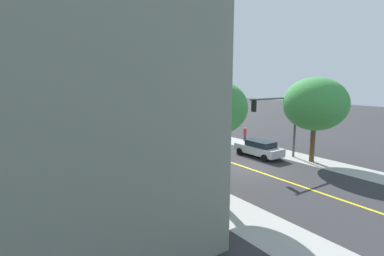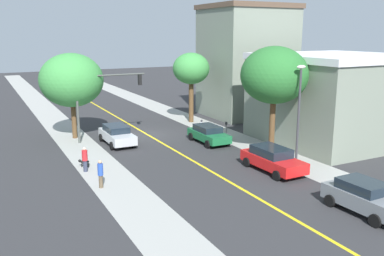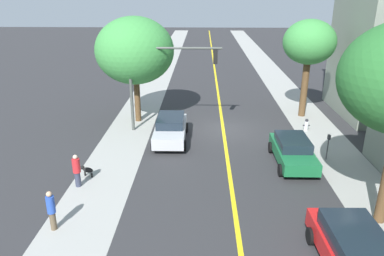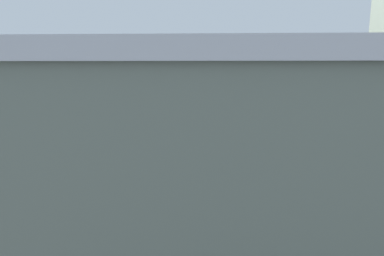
{
  "view_description": "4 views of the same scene",
  "coord_description": "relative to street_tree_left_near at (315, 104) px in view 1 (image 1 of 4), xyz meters",
  "views": [
    {
      "loc": [
        -16.16,
        -15.73,
        6.82
      ],
      "look_at": [
        0.39,
        8.38,
        2.07
      ],
      "focal_mm": 27.0,
      "sensor_mm": 36.0,
      "label": 1
    },
    {
      "loc": [
        12.98,
        33.99,
        8.76
      ],
      "look_at": [
        0.14,
        8.9,
        2.4
      ],
      "focal_mm": 39.47,
      "sensor_mm": 36.0,
      "label": 2
    },
    {
      "loc": [
        1.43,
        22.95,
        8.78
      ],
      "look_at": [
        1.89,
        6.91,
        2.72
      ],
      "focal_mm": 34.51,
      "sensor_mm": 36.0,
      "label": 3
    },
    {
      "loc": [
        -24.55,
        7.38,
        6.43
      ],
      "look_at": [
        1.66,
        8.55,
        1.81
      ],
      "focal_mm": 30.2,
      "sensor_mm": 36.0,
      "label": 4
    }
  ],
  "objects": [
    {
      "name": "sidewalk_left",
      "position": [
        -12.17,
        1.7,
        -4.93
      ],
      "size": [
        2.95,
        126.0,
        0.01
      ],
      "primitive_type": "cube",
      "color": "#9E9E99",
      "rests_on": "ground"
    },
    {
      "name": "pedestrian_red_shirt",
      "position": [
        1.32,
        9.38,
        -4.08
      ],
      "size": [
        0.36,
        0.36,
        1.63
      ],
      "rotation": [
        0.0,
        0.0,
        4.1
      ],
      "color": "#33384C",
      "rests_on": "ground"
    },
    {
      "name": "street_tree_right_corner",
      "position": [
        -11.71,
        11.81,
        0.91
      ],
      "size": [
        4.78,
        4.78,
        7.9
      ],
      "color": "brown",
      "rests_on": "ground"
    },
    {
      "name": "street_tree_left_near",
      "position": [
        0.0,
        0.0,
        0.0
      ],
      "size": [
        5.24,
        5.24,
        7.18
      ],
      "color": "brown",
      "rests_on": "ground"
    },
    {
      "name": "white_sedan_left_curb",
      "position": [
        -9.53,
        28.03,
        -4.12
      ],
      "size": [
        2.04,
        4.5,
        1.57
      ],
      "rotation": [
        0.0,
        0.0,
        1.58
      ],
      "color": "silver",
      "rests_on": "ground"
    },
    {
      "name": "parking_meter",
      "position": [
        -11.37,
        6.09,
        -3.98
      ],
      "size": [
        0.12,
        0.18,
        1.46
      ],
      "color": "#4C4C51",
      "rests_on": "ground"
    },
    {
      "name": "small_dog",
      "position": [
        1.17,
        8.39,
        -4.58
      ],
      "size": [
        0.72,
        0.44,
        0.54
      ],
      "rotation": [
        0.0,
        0.0,
        5.93
      ],
      "color": "black",
      "rests_on": "ground"
    },
    {
      "name": "ground_plane",
      "position": [
        -5.95,
        1.7,
        -4.94
      ],
      "size": [
        140.0,
        140.0,
        0.0
      ],
      "primitive_type": "plane",
      "color": "#2D2D30"
    },
    {
      "name": "pedestrian_blue_shirt",
      "position": [
        1.2,
        12.74,
        -4.04
      ],
      "size": [
        0.32,
        0.32,
        1.67
      ],
      "rotation": [
        0.0,
        0.0,
        4.58
      ],
      "color": "brown",
      "rests_on": "ground"
    },
    {
      "name": "grey_sedan_left_curb",
      "position": [
        -9.58,
        22.09,
        -4.1
      ],
      "size": [
        2.2,
        4.19,
        1.59
      ],
      "rotation": [
        0.0,
        0.0,
        1.6
      ],
      "color": "slate",
      "rests_on": "ground"
    },
    {
      "name": "street_lamp",
      "position": [
        -11.72,
        14.55,
        -0.79
      ],
      "size": [
        0.7,
        0.36,
        6.75
      ],
      "color": "#38383D",
      "rests_on": "ground"
    },
    {
      "name": "silver_sedan_right_curb",
      "position": [
        -2.6,
        3.61,
        -4.14
      ],
      "size": [
        2.05,
        4.54,
        1.52
      ],
      "rotation": [
        0.0,
        0.0,
        1.58
      ],
      "color": "#B7BABF",
      "rests_on": "ground"
    },
    {
      "name": "pale_office_building",
      "position": [
        -18.9,
        -2.16,
        0.92
      ],
      "size": [
        8.61,
        7.88,
        11.68
      ],
      "rotation": [
        0.0,
        0.0,
        -1.57
      ],
      "color": "gray",
      "rests_on": "ground"
    },
    {
      "name": "street_tree_left_far",
      "position": [
        -11.89,
        -1.45,
        0.36
      ],
      "size": [
        3.62,
        3.62,
        6.9
      ],
      "color": "brown",
      "rests_on": "ground"
    },
    {
      "name": "road_centerline_stripe",
      "position": [
        -5.95,
        1.7,
        -4.93
      ],
      "size": [
        0.2,
        126.0,
        0.0
      ],
      "primitive_type": "cube",
      "color": "yellow",
      "rests_on": "ground"
    },
    {
      "name": "fire_hydrant",
      "position": [
        -11.41,
        1.64,
        -4.53
      ],
      "size": [
        0.44,
        0.24,
        0.82
      ],
      "color": "silver",
      "rests_on": "ground"
    },
    {
      "name": "green_sedan_left_curb",
      "position": [
        -9.37,
        6.6,
        -4.18
      ],
      "size": [
        2.02,
        4.29,
        1.42
      ],
      "rotation": [
        0.0,
        0.0,
        1.57
      ],
      "color": "#196638",
      "rests_on": "ground"
    },
    {
      "name": "sidewalk_right",
      "position": [
        0.27,
        1.7,
        -4.93
      ],
      "size": [
        2.95,
        126.0,
        0.01
      ],
      "primitive_type": "cube",
      "color": "#9E9E99",
      "rests_on": "ground"
    },
    {
      "name": "white_pickup_truck",
      "position": [
        -2.28,
        31.1,
        -4.02
      ],
      "size": [
        2.36,
        5.52,
        1.83
      ],
      "rotation": [
        0.0,
        0.0,
        1.57
      ],
      "color": "silver",
      "rests_on": "ground"
    },
    {
      "name": "red_sedan_left_curb",
      "position": [
        -9.53,
        14.8,
        -4.12
      ],
      "size": [
        2.17,
        4.74,
        1.57
      ],
      "rotation": [
        0.0,
        0.0,
        1.59
      ],
      "color": "red",
      "rests_on": "ground"
    },
    {
      "name": "traffic_light_mast",
      "position": [
        -1.9,
        1.86,
        -0.96
      ],
      "size": [
        5.84,
        0.32,
        5.77
      ],
      "rotation": [
        0.0,
        0.0,
        3.14
      ],
      "color": "#474C47",
      "rests_on": "ground"
    },
    {
      "name": "brick_apartment_block",
      "position": [
        -18.9,
        10.54,
        -1.36
      ],
      "size": [
        10.75,
        10.86,
        7.13
      ],
      "rotation": [
        0.0,
        0.0,
        -1.57
      ],
      "color": "gray",
      "rests_on": "ground"
    }
  ]
}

